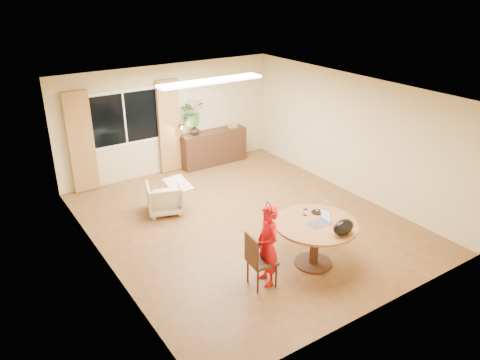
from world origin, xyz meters
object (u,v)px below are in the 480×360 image
(dining_chair, at_px, (262,260))
(armchair, at_px, (165,198))
(dining_table, at_px, (315,232))
(child, at_px, (268,245))
(sideboard, at_px, (213,148))

(dining_chair, distance_m, armchair, 3.10)
(dining_table, height_order, child, child)
(dining_chair, height_order, sideboard, dining_chair)
(child, bearing_deg, armchair, -164.39)
(dining_chair, bearing_deg, armchair, 99.89)
(dining_chair, xyz_separation_m, child, (0.10, 0.01, 0.22))
(child, bearing_deg, dining_table, 98.60)
(armchair, distance_m, sideboard, 2.82)
(child, height_order, armchair, child)
(dining_chair, relative_size, sideboard, 0.52)
(sideboard, bearing_deg, dining_table, -100.74)
(child, relative_size, sideboard, 0.77)
(dining_chair, height_order, child, child)
(dining_table, xyz_separation_m, armchair, (-1.27, 3.10, -0.30))
(dining_table, xyz_separation_m, child, (-0.96, 0.02, 0.05))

